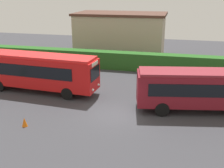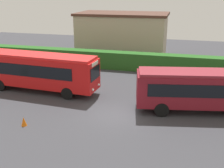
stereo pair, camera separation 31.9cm
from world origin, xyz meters
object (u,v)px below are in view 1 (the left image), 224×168
bus_maroon (201,88)px  person_center (173,86)px  traffic_cone (24,122)px  bus_red (38,70)px

bus_maroon → person_center: 3.22m
bus_maroon → traffic_cone: bearing=-165.6°
person_center → bus_maroon: bearing=173.3°
bus_red → bus_maroon: bearing=-0.5°
person_center → traffic_cone: (-9.07, -7.62, -0.58)m
bus_red → person_center: size_ratio=6.32×
bus_red → person_center: bearing=11.1°
bus_red → traffic_cone: bus_red is taller
bus_maroon → traffic_cone: size_ratio=15.54×
bus_maroon → traffic_cone: (-11.00, -5.18, -1.43)m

